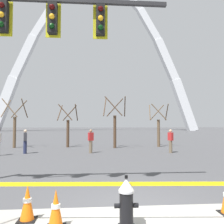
{
  "coord_description": "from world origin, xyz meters",
  "views": [
    {
      "loc": [
        -0.92,
        -5.4,
        1.97
      ],
      "look_at": [
        -0.09,
        5.0,
        2.5
      ],
      "focal_mm": 37.3,
      "sensor_mm": 36.0,
      "label": 1
    }
  ],
  "objects": [
    {
      "name": "pedestrian_near_trees",
      "position": [
        -1.09,
        10.4,
        0.82
      ],
      "size": [
        0.39,
        0.34,
        1.59
      ],
      "color": "brown",
      "rests_on": "ground"
    },
    {
      "name": "fire_hydrant",
      "position": [
        -0.29,
        -0.95,
        0.47
      ],
      "size": [
        0.46,
        0.48,
        0.99
      ],
      "color": "black",
      "rests_on": "ground"
    },
    {
      "name": "ground_plane",
      "position": [
        0.0,
        0.0,
        0.0
      ],
      "size": [
        240.0,
        240.0,
        0.0
      ],
      "primitive_type": "plane",
      "color": "#474749"
    },
    {
      "name": "tree_center_right",
      "position": [
        4.66,
        14.23,
        1.63
      ],
      "size": [
        1.7,
        1.71,
        3.67
      ],
      "color": "brown",
      "rests_on": "ground"
    },
    {
      "name": "traffic_cone_curb_edge",
      "position": [
        -1.63,
        -0.84,
        0.36
      ],
      "size": [
        0.36,
        0.36,
        0.73
      ],
      "color": "black",
      "rests_on": "ground"
    },
    {
      "name": "pedestrian_walking_left",
      "position": [
        4.31,
        10.08,
        0.82
      ],
      "size": [
        0.34,
        0.39,
        1.59
      ],
      "color": "brown",
      "rests_on": "ground"
    },
    {
      "name": "monument_arch",
      "position": [
        -0.0,
        59.43,
        19.81
      ],
      "size": [
        57.43,
        2.46,
        44.53
      ],
      "color": "silver",
      "rests_on": "ground"
    },
    {
      "name": "traffic_cone_by_hydrant",
      "position": [
        -2.26,
        -0.45,
        0.36
      ],
      "size": [
        0.36,
        0.36,
        0.73
      ],
      "color": "black",
      "rests_on": "ground"
    },
    {
      "name": "tree_left_mid",
      "position": [
        -3.07,
        14.46,
        1.6
      ],
      "size": [
        1.67,
        1.68,
        3.6
      ],
      "color": "#473323",
      "rests_on": "ground"
    },
    {
      "name": "tree_center_left",
      "position": [
        0.82,
        13.5,
        1.85
      ],
      "size": [
        1.92,
        1.93,
        4.16
      ],
      "color": "#473323",
      "rests_on": "ground"
    },
    {
      "name": "tree_far_left",
      "position": [
        -7.37,
        14.28,
        1.78
      ],
      "size": [
        1.85,
        1.86,
        4.01
      ],
      "color": "brown",
      "rests_on": "ground"
    },
    {
      "name": "caution_tape_barrier",
      "position": [
        -0.49,
        -0.83,
        0.6
      ],
      "size": [
        4.66,
        0.36,
        0.88
      ],
      "color": "#232326",
      "rests_on": "ground"
    },
    {
      "name": "pedestrian_standing_center",
      "position": [
        -5.42,
        10.44,
        0.82
      ],
      "size": [
        0.29,
        0.38,
        1.59
      ],
      "color": "#232847",
      "rests_on": "ground"
    }
  ]
}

